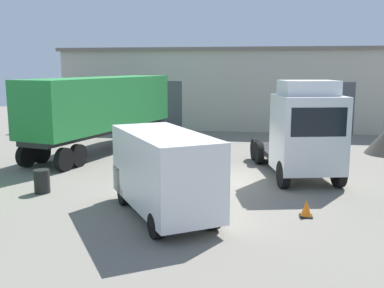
# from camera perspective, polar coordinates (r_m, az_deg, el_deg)

# --- Properties ---
(ground_plane) EXTENTS (60.00, 60.00, 0.00)m
(ground_plane) POSITION_cam_1_polar(r_m,az_deg,el_deg) (18.73, 3.86, -4.61)
(ground_plane) COLOR slate
(warehouse_building) EXTENTS (27.82, 9.33, 6.00)m
(warehouse_building) POSITION_cam_1_polar(r_m,az_deg,el_deg) (36.54, 6.91, 7.19)
(warehouse_building) COLOR #B7B2A3
(warehouse_building) RESTS_ON ground_plane
(tractor_unit_white) EXTENTS (3.94, 6.82, 4.12)m
(tractor_unit_white) POSITION_cam_1_polar(r_m,az_deg,el_deg) (18.86, 14.04, 1.24)
(tractor_unit_white) COLOR silver
(tractor_unit_white) RESTS_ON ground_plane
(container_trailer_green) EXTENTS (5.02, 11.26, 4.07)m
(container_trailer_green) POSITION_cam_1_polar(r_m,az_deg,el_deg) (24.97, -11.42, 4.89)
(container_trailer_green) COLOR #28843D
(container_trailer_green) RESTS_ON ground_plane
(delivery_van_white) EXTENTS (4.44, 5.29, 2.66)m
(delivery_van_white) POSITION_cam_1_polar(r_m,az_deg,el_deg) (14.15, -3.77, -3.38)
(delivery_van_white) COLOR silver
(delivery_van_white) RESTS_ON ground_plane
(oil_drum) EXTENTS (0.58, 0.58, 0.88)m
(oil_drum) POSITION_cam_1_polar(r_m,az_deg,el_deg) (17.69, -18.52, -4.51)
(oil_drum) COLOR black
(oil_drum) RESTS_ON ground_plane
(traffic_cone) EXTENTS (0.40, 0.40, 0.55)m
(traffic_cone) POSITION_cam_1_polar(r_m,az_deg,el_deg) (14.67, 14.30, -8.01)
(traffic_cone) COLOR black
(traffic_cone) RESTS_ON ground_plane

